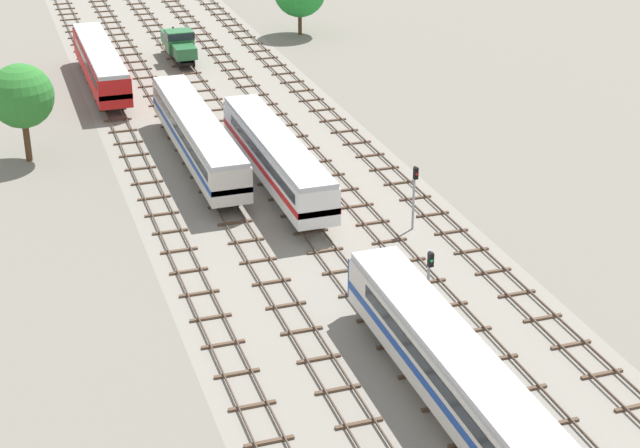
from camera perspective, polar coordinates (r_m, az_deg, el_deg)
The scene contains 15 objects.
ground_plane at distance 81.17m, azimuth -3.93°, elevation 3.95°, with size 480.00×480.00×0.00m, color slate.
ballast_bed at distance 81.17m, azimuth -3.93°, elevation 3.95°, with size 21.74×176.00×0.01m, color gray.
track_far_left at distance 80.46m, azimuth -10.24°, elevation 3.51°, with size 2.40×126.00×0.29m.
track_left at distance 81.13m, azimuth -7.15°, elevation 3.90°, with size 2.40×126.00×0.29m.
track_centre_left at distance 82.03m, azimuth -4.11°, elevation 4.27°, with size 2.40×126.00×0.29m.
track_centre at distance 83.16m, azimuth -1.15°, elevation 4.63°, with size 2.40×126.00×0.29m.
track_centre_right at distance 84.51m, azimuth 1.73°, elevation 4.96°, with size 2.40×126.00×0.29m.
diesel_railcar_centre_left_nearest at distance 48.87m, azimuth 7.32°, elevation -7.92°, with size 2.96×20.50×3.80m.
diesel_railcar_centre_left_near at distance 73.58m, azimuth -2.50°, elevation 3.90°, with size 2.96×20.50×3.80m.
passenger_coach_left_mid at distance 78.35m, azimuth -6.92°, elevation 5.08°, with size 2.96×22.00×3.80m.
diesel_railcar_far_left_midfar at distance 98.85m, azimuth -12.25°, elevation 8.87°, with size 2.96×20.50×3.80m.
shunter_loco_centre_left_far at distance 106.94m, azimuth -7.94°, elevation 10.06°, with size 2.74×8.46×3.10m.
signal_post_nearest at distance 67.02m, azimuth 5.33°, elevation 1.99°, with size 0.28×0.47×4.60m.
signal_post_near at distance 55.25m, azimuth 6.14°, elevation -3.11°, with size 0.28×0.47×4.85m.
lineside_tree_1 at distance 81.19m, azimuth -16.45°, elevation 6.90°, with size 4.97×4.97×7.76m.
Camera 1 is at (-18.80, -17.49, 28.88)m, focal length 56.90 mm.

